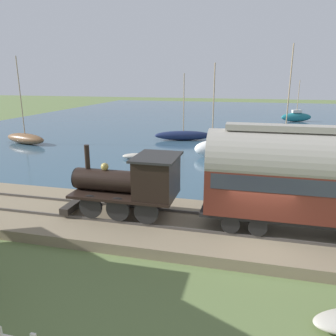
{
  "coord_description": "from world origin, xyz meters",
  "views": [
    {
      "loc": [
        -12.66,
        0.66,
        6.78
      ],
      "look_at": [
        6.26,
        5.34,
        1.38
      ],
      "focal_mm": 35.0,
      "sensor_mm": 36.0,
      "label": 1
    }
  ],
  "objects_px": {
    "sailboat_navy": "(183,135)",
    "steam_locomotive": "(136,181)",
    "rowboat_far_out": "(239,176)",
    "rowboat_near_shore": "(121,185)",
    "passenger_coach": "(311,176)",
    "sailboat_green": "(284,149)",
    "sailboat_white": "(212,148)",
    "sailboat_brown": "(25,138)",
    "sailboat_teal": "(296,117)",
    "rowboat_mid_harbor": "(136,156)"
  },
  "relations": [
    {
      "from": "sailboat_teal",
      "to": "rowboat_near_shore",
      "type": "xyz_separation_m",
      "value": [
        -37.04,
        14.83,
        -0.59
      ]
    },
    {
      "from": "sailboat_navy",
      "to": "sailboat_green",
      "type": "distance_m",
      "value": 11.74
    },
    {
      "from": "rowboat_mid_harbor",
      "to": "sailboat_brown",
      "type": "bearing_deg",
      "value": 59.22
    },
    {
      "from": "sailboat_brown",
      "to": "passenger_coach",
      "type": "bearing_deg",
      "value": -107.2
    },
    {
      "from": "sailboat_navy",
      "to": "rowboat_far_out",
      "type": "height_order",
      "value": "sailboat_navy"
    },
    {
      "from": "passenger_coach",
      "to": "sailboat_navy",
      "type": "xyz_separation_m",
      "value": [
        22.01,
        9.56,
        -2.43
      ]
    },
    {
      "from": "sailboat_white",
      "to": "sailboat_green",
      "type": "height_order",
      "value": "sailboat_green"
    },
    {
      "from": "sailboat_white",
      "to": "sailboat_green",
      "type": "relative_size",
      "value": 0.84
    },
    {
      "from": "sailboat_navy",
      "to": "sailboat_brown",
      "type": "distance_m",
      "value": 16.91
    },
    {
      "from": "sailboat_teal",
      "to": "passenger_coach",
      "type": "bearing_deg",
      "value": 156.75
    },
    {
      "from": "passenger_coach",
      "to": "sailboat_brown",
      "type": "height_order",
      "value": "sailboat_brown"
    },
    {
      "from": "sailboat_navy",
      "to": "sailboat_green",
      "type": "bearing_deg",
      "value": -134.68
    },
    {
      "from": "passenger_coach",
      "to": "sailboat_white",
      "type": "height_order",
      "value": "sailboat_white"
    },
    {
      "from": "sailboat_white",
      "to": "sailboat_navy",
      "type": "relative_size",
      "value": 1.1
    },
    {
      "from": "steam_locomotive",
      "to": "sailboat_navy",
      "type": "distance_m",
      "value": 22.17
    },
    {
      "from": "steam_locomotive",
      "to": "rowboat_far_out",
      "type": "height_order",
      "value": "steam_locomotive"
    },
    {
      "from": "passenger_coach",
      "to": "rowboat_far_out",
      "type": "relative_size",
      "value": 3.16
    },
    {
      "from": "rowboat_far_out",
      "to": "sailboat_brown",
      "type": "bearing_deg",
      "value": 44.96
    },
    {
      "from": "steam_locomotive",
      "to": "passenger_coach",
      "type": "height_order",
      "value": "passenger_coach"
    },
    {
      "from": "sailboat_green",
      "to": "rowboat_far_out",
      "type": "distance_m",
      "value": 8.2
    },
    {
      "from": "sailboat_green",
      "to": "sailboat_brown",
      "type": "relative_size",
      "value": 1.07
    },
    {
      "from": "rowboat_far_out",
      "to": "rowboat_near_shore",
      "type": "distance_m",
      "value": 8.11
    },
    {
      "from": "passenger_coach",
      "to": "sailboat_brown",
      "type": "relative_size",
      "value": 0.97
    },
    {
      "from": "sailboat_green",
      "to": "rowboat_mid_harbor",
      "type": "bearing_deg",
      "value": 86.75
    },
    {
      "from": "sailboat_white",
      "to": "sailboat_teal",
      "type": "xyz_separation_m",
      "value": [
        26.93,
        -10.26,
        0.02
      ]
    },
    {
      "from": "sailboat_navy",
      "to": "rowboat_far_out",
      "type": "xyz_separation_m",
      "value": [
        -13.37,
        -6.6,
        -0.31
      ]
    },
    {
      "from": "passenger_coach",
      "to": "sailboat_green",
      "type": "xyz_separation_m",
      "value": [
        16.03,
        -0.54,
        -2.21
      ]
    },
    {
      "from": "passenger_coach",
      "to": "rowboat_near_shore",
      "type": "xyz_separation_m",
      "value": [
        4.9,
        10.16,
        -2.81
      ]
    },
    {
      "from": "sailboat_green",
      "to": "sailboat_brown",
      "type": "height_order",
      "value": "sailboat_green"
    },
    {
      "from": "steam_locomotive",
      "to": "sailboat_green",
      "type": "distance_m",
      "value": 17.95
    },
    {
      "from": "rowboat_far_out",
      "to": "sailboat_navy",
      "type": "bearing_deg",
      "value": -0.54
    },
    {
      "from": "sailboat_green",
      "to": "sailboat_teal",
      "type": "xyz_separation_m",
      "value": [
        25.91,
        -4.13,
        -0.01
      ]
    },
    {
      "from": "passenger_coach",
      "to": "sailboat_navy",
      "type": "height_order",
      "value": "sailboat_navy"
    },
    {
      "from": "rowboat_mid_harbor",
      "to": "rowboat_near_shore",
      "type": "relative_size",
      "value": 1.22
    },
    {
      "from": "sailboat_navy",
      "to": "rowboat_far_out",
      "type": "distance_m",
      "value": 14.92
    },
    {
      "from": "sailboat_navy",
      "to": "steam_locomotive",
      "type": "bearing_deg",
      "value": 171.5
    },
    {
      "from": "sailboat_brown",
      "to": "sailboat_navy",
      "type": "bearing_deg",
      "value": -54.19
    },
    {
      "from": "sailboat_white",
      "to": "sailboat_teal",
      "type": "relative_size",
      "value": 1.24
    },
    {
      "from": "sailboat_teal",
      "to": "rowboat_far_out",
      "type": "xyz_separation_m",
      "value": [
        -33.3,
        7.63,
        -0.53
      ]
    },
    {
      "from": "sailboat_white",
      "to": "rowboat_near_shore",
      "type": "relative_size",
      "value": 3.95
    },
    {
      "from": "sailboat_navy",
      "to": "sailboat_white",
      "type": "bearing_deg",
      "value": -164.49
    },
    {
      "from": "sailboat_white",
      "to": "rowboat_mid_harbor",
      "type": "xyz_separation_m",
      "value": [
        -2.49,
        6.27,
        -0.51
      ]
    },
    {
      "from": "sailboat_navy",
      "to": "rowboat_near_shore",
      "type": "bearing_deg",
      "value": 163.93
    },
    {
      "from": "sailboat_green",
      "to": "rowboat_far_out",
      "type": "relative_size",
      "value": 3.47
    },
    {
      "from": "sailboat_teal",
      "to": "rowboat_far_out",
      "type": "bearing_deg",
      "value": 150.2
    },
    {
      "from": "rowboat_mid_harbor",
      "to": "sailboat_green",
      "type": "bearing_deg",
      "value": -90.4
    },
    {
      "from": "passenger_coach",
      "to": "rowboat_near_shore",
      "type": "height_order",
      "value": "passenger_coach"
    },
    {
      "from": "sailboat_white",
      "to": "sailboat_teal",
      "type": "distance_m",
      "value": 28.82
    },
    {
      "from": "rowboat_far_out",
      "to": "rowboat_near_shore",
      "type": "xyz_separation_m",
      "value": [
        -3.74,
        7.2,
        -0.06
      ]
    },
    {
      "from": "sailboat_navy",
      "to": "rowboat_near_shore",
      "type": "height_order",
      "value": "sailboat_navy"
    }
  ]
}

